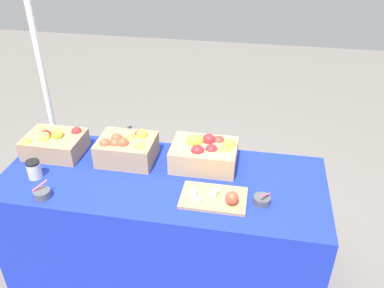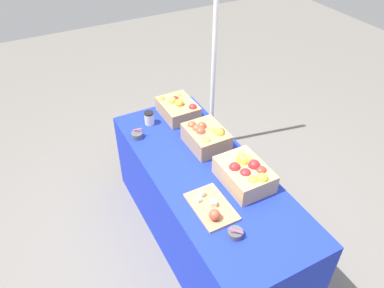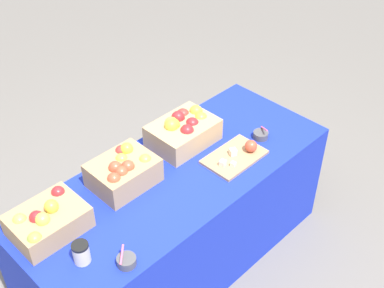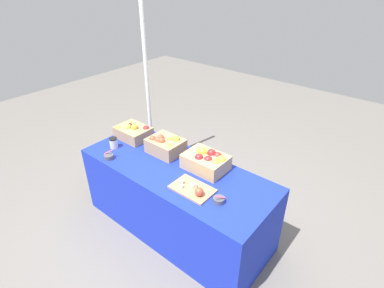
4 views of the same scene
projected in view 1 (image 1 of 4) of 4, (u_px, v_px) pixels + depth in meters
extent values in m
plane|color=slate|center=(166.00, 265.00, 2.73)|extent=(10.00, 10.00, 0.00)
cube|color=#192DB7|center=(164.00, 224.00, 2.54)|extent=(1.90, 0.76, 0.74)
cube|color=tan|center=(55.00, 144.00, 2.54)|extent=(0.35, 0.27, 0.12)
sphere|color=#B2C64C|center=(41.00, 132.00, 2.57)|extent=(0.07, 0.07, 0.07)
sphere|color=#B2C64C|center=(44.00, 137.00, 2.48)|extent=(0.07, 0.07, 0.07)
sphere|color=red|center=(77.00, 132.00, 2.55)|extent=(0.07, 0.07, 0.07)
sphere|color=#99B742|center=(27.00, 144.00, 2.44)|extent=(0.07, 0.07, 0.07)
sphere|color=gold|center=(57.00, 134.00, 2.49)|extent=(0.07, 0.07, 0.07)
sphere|color=red|center=(46.00, 135.00, 2.51)|extent=(0.07, 0.07, 0.07)
cube|color=tan|center=(127.00, 150.00, 2.46)|extent=(0.34, 0.27, 0.15)
sphere|color=#B2332D|center=(140.00, 135.00, 2.49)|extent=(0.07, 0.07, 0.07)
sphere|color=#D14C33|center=(115.00, 144.00, 2.39)|extent=(0.07, 0.07, 0.07)
sphere|color=#D14C33|center=(117.00, 139.00, 2.42)|extent=(0.07, 0.07, 0.07)
sphere|color=#D14C33|center=(123.00, 143.00, 2.38)|extent=(0.07, 0.07, 0.07)
sphere|color=#99B742|center=(140.00, 148.00, 2.36)|extent=(0.07, 0.07, 0.07)
sphere|color=#99B742|center=(131.00, 139.00, 2.46)|extent=(0.07, 0.07, 0.07)
sphere|color=gold|center=(142.00, 135.00, 2.46)|extent=(0.07, 0.07, 0.07)
sphere|color=#D14C33|center=(105.00, 144.00, 2.39)|extent=(0.07, 0.07, 0.07)
cube|color=tan|center=(204.00, 155.00, 2.42)|extent=(0.39, 0.28, 0.14)
sphere|color=#B2332D|center=(219.00, 142.00, 2.44)|extent=(0.08, 0.08, 0.08)
sphere|color=gold|center=(225.00, 152.00, 2.35)|extent=(0.08, 0.08, 0.08)
sphere|color=red|center=(198.00, 152.00, 2.33)|extent=(0.08, 0.08, 0.08)
sphere|color=gold|center=(196.00, 142.00, 2.41)|extent=(0.08, 0.08, 0.08)
sphere|color=red|center=(211.00, 151.00, 2.36)|extent=(0.08, 0.08, 0.08)
sphere|color=gold|center=(193.00, 141.00, 2.40)|extent=(0.08, 0.08, 0.08)
sphere|color=gold|center=(229.00, 145.00, 2.39)|extent=(0.08, 0.08, 0.08)
sphere|color=#B2C64C|center=(198.00, 141.00, 2.43)|extent=(0.08, 0.08, 0.08)
sphere|color=red|center=(209.00, 140.00, 2.42)|extent=(0.08, 0.08, 0.08)
cube|color=tan|center=(214.00, 198.00, 2.17)|extent=(0.36, 0.23, 0.02)
cube|color=beige|center=(215.00, 192.00, 2.16)|extent=(0.05, 0.05, 0.04)
sphere|color=#D14C33|center=(232.00, 198.00, 2.10)|extent=(0.07, 0.07, 0.07)
cube|color=beige|center=(193.00, 193.00, 2.16)|extent=(0.04, 0.04, 0.03)
cube|color=beige|center=(199.00, 199.00, 2.12)|extent=(0.03, 0.03, 0.03)
cylinder|color=#4C4C51|center=(262.00, 200.00, 2.13)|extent=(0.09, 0.09, 0.04)
cylinder|color=#EA598C|center=(266.00, 195.00, 2.10)|extent=(0.06, 0.08, 0.04)
cylinder|color=#4C4C51|center=(42.00, 194.00, 2.18)|extent=(0.09, 0.09, 0.04)
cylinder|color=#EA598C|center=(40.00, 185.00, 2.17)|extent=(0.07, 0.06, 0.05)
cylinder|color=beige|center=(34.00, 170.00, 2.32)|extent=(0.08, 0.08, 0.10)
cylinder|color=black|center=(32.00, 162.00, 2.29)|extent=(0.08, 0.08, 0.01)
cylinder|color=white|center=(42.00, 70.00, 2.89)|extent=(0.04, 0.04, 2.14)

